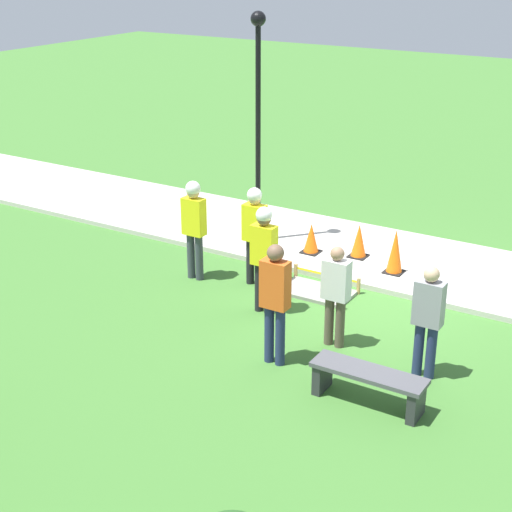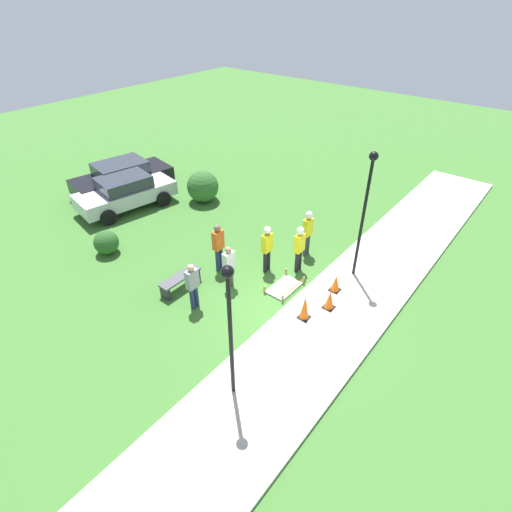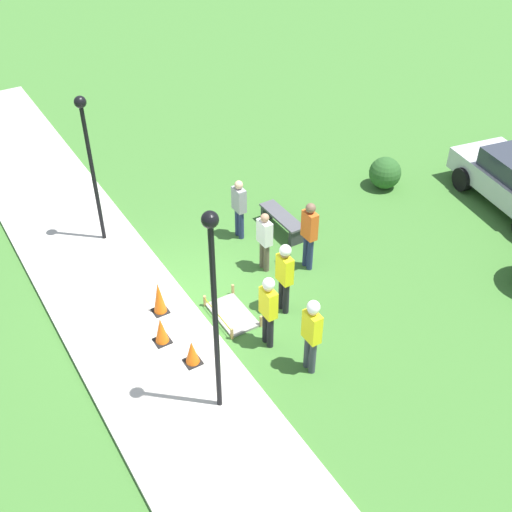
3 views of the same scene
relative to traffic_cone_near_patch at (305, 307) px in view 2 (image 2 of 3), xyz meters
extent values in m
plane|color=#3D702D|center=(-0.08, 0.76, -0.51)|extent=(60.00, 60.00, 0.00)
cube|color=#BCB7AD|center=(-0.08, -0.69, -0.46)|extent=(28.00, 2.90, 0.10)
cube|color=gray|center=(0.87, 1.35, -0.48)|extent=(1.23, 0.73, 0.06)
cube|color=tan|center=(0.25, 0.98, -0.36)|extent=(0.05, 0.05, 0.29)
cube|color=tan|center=(1.48, 0.98, -0.36)|extent=(0.05, 0.05, 0.29)
cube|color=tan|center=(0.25, 1.71, -0.36)|extent=(0.05, 0.05, 0.29)
cube|color=tan|center=(1.48, 1.71, -0.36)|extent=(0.05, 0.05, 0.29)
cube|color=yellow|center=(0.87, 0.98, -0.29)|extent=(1.23, 0.00, 0.04)
cube|color=black|center=(0.00, 0.00, -0.39)|extent=(0.34, 0.34, 0.02)
cone|color=orange|center=(0.00, 0.00, 0.02)|extent=(0.29, 0.29, 0.80)
cube|color=black|center=(0.87, -0.36, -0.39)|extent=(0.34, 0.34, 0.02)
cone|color=orange|center=(0.87, -0.36, -0.07)|extent=(0.29, 0.29, 0.62)
cube|color=black|center=(1.73, -0.08, -0.39)|extent=(0.34, 0.34, 0.02)
cone|color=orange|center=(1.73, -0.08, -0.10)|extent=(0.29, 0.29, 0.56)
cube|color=#2D2D33|center=(-1.96, 4.07, -0.29)|extent=(0.12, 0.40, 0.43)
cube|color=#2D2D33|center=(-0.62, 4.07, -0.29)|extent=(0.12, 0.40, 0.43)
cube|color=#4C4C51|center=(-1.29, 4.07, -0.04)|extent=(1.53, 0.44, 0.06)
cylinder|color=#383D47|center=(2.95, 1.89, -0.08)|extent=(0.14, 0.14, 0.85)
cylinder|color=#383D47|center=(3.13, 1.89, -0.08)|extent=(0.14, 0.14, 0.85)
cube|color=yellow|center=(3.04, 1.89, 0.67)|extent=(0.40, 0.22, 0.67)
sphere|color=tan|center=(3.04, 1.89, 1.12)|extent=(0.23, 0.23, 0.23)
sphere|color=white|center=(3.04, 1.89, 1.18)|extent=(0.26, 0.26, 0.26)
cylinder|color=black|center=(1.90, 1.56, -0.09)|extent=(0.14, 0.14, 0.83)
cylinder|color=black|center=(2.08, 1.56, -0.09)|extent=(0.14, 0.14, 0.83)
cube|color=yellow|center=(1.99, 1.56, 0.65)|extent=(0.40, 0.22, 0.65)
sphere|color=tan|center=(1.99, 1.56, 1.09)|extent=(0.22, 0.22, 0.22)
sphere|color=white|center=(1.99, 1.56, 1.15)|extent=(0.26, 0.26, 0.26)
cylinder|color=black|center=(1.20, 2.42, -0.09)|extent=(0.14, 0.14, 0.84)
cylinder|color=black|center=(1.38, 2.42, -0.09)|extent=(0.14, 0.14, 0.84)
cube|color=yellow|center=(1.29, 2.42, 0.66)|extent=(0.40, 0.22, 0.66)
sphere|color=brown|center=(1.29, 2.42, 1.11)|extent=(0.23, 0.23, 0.23)
sphere|color=white|center=(1.29, 2.42, 1.17)|extent=(0.26, 0.26, 0.26)
cylinder|color=navy|center=(0.21, 3.77, -0.06)|extent=(0.14, 0.14, 0.89)
cylinder|color=navy|center=(0.39, 3.77, -0.06)|extent=(0.14, 0.14, 0.89)
cube|color=#E55B1E|center=(0.30, 3.77, 0.73)|extent=(0.40, 0.22, 0.70)
sphere|color=brown|center=(0.30, 3.77, 1.20)|extent=(0.24, 0.24, 0.24)
cylinder|color=brown|center=(-0.29, 2.85, -0.12)|extent=(0.14, 0.14, 0.77)
cylinder|color=brown|center=(-0.11, 2.85, -0.12)|extent=(0.14, 0.14, 0.77)
cube|color=silver|center=(-0.20, 2.85, 0.57)|extent=(0.40, 0.22, 0.61)
sphere|color=#A37A5B|center=(-0.20, 2.85, 0.98)|extent=(0.21, 0.21, 0.21)
cylinder|color=navy|center=(-1.75, 3.01, -0.10)|extent=(0.14, 0.14, 0.80)
cylinder|color=navy|center=(-1.57, 3.01, -0.10)|extent=(0.14, 0.14, 0.80)
cube|color=gray|center=(-1.66, 3.01, 0.62)|extent=(0.40, 0.22, 0.64)
sphere|color=tan|center=(-1.66, 3.01, 1.04)|extent=(0.22, 0.22, 0.22)
cylinder|color=black|center=(2.95, -0.13, 1.67)|extent=(0.10, 0.10, 4.16)
sphere|color=black|center=(2.95, -0.13, 3.85)|extent=(0.28, 0.28, 0.28)
cylinder|color=black|center=(-3.30, -0.06, 1.40)|extent=(0.10, 0.10, 3.62)
sphere|color=black|center=(-3.30, -0.06, 3.31)|extent=(0.28, 0.28, 0.28)
cube|color=#BCBCC1|center=(1.14, 10.26, 0.14)|extent=(4.49, 2.54, 0.62)
cube|color=#2D333D|center=(1.14, 10.26, 0.71)|extent=(2.37, 1.95, 0.52)
cylinder|color=black|center=(2.60, 10.92, -0.17)|extent=(0.71, 0.36, 0.68)
cylinder|color=black|center=(2.27, 9.13, -0.17)|extent=(0.71, 0.36, 0.68)
cylinder|color=black|center=(0.01, 11.39, -0.17)|extent=(0.71, 0.36, 0.68)
cylinder|color=black|center=(-0.31, 9.60, -0.17)|extent=(0.71, 0.36, 0.68)
cube|color=black|center=(2.01, 11.69, 0.14)|extent=(4.83, 2.71, 0.64)
cube|color=#2D333D|center=(2.01, 11.69, 0.74)|extent=(2.55, 2.07, 0.55)
cylinder|color=black|center=(3.57, 12.37, -0.18)|extent=(0.69, 0.36, 0.66)
cylinder|color=black|center=(3.22, 10.49, -0.18)|extent=(0.69, 0.36, 0.66)
cylinder|color=black|center=(0.79, 12.89, -0.18)|extent=(0.69, 0.36, 0.66)
cylinder|color=black|center=(0.44, 11.00, -0.18)|extent=(0.69, 0.36, 0.66)
sphere|color=#2D6028|center=(3.76, 8.04, 0.22)|extent=(1.45, 1.45, 1.45)
sphere|color=#285623|center=(-1.59, 7.80, -0.05)|extent=(0.92, 0.92, 0.92)
sphere|color=#2D6028|center=(3.94, 8.13, 0.09)|extent=(1.19, 1.19, 1.19)
camera|label=1|loc=(-4.65, 12.39, 5.19)|focal=55.00mm
camera|label=2|loc=(-7.84, -4.43, 8.07)|focal=28.00mm
camera|label=3|loc=(10.07, -3.68, 9.31)|focal=45.00mm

